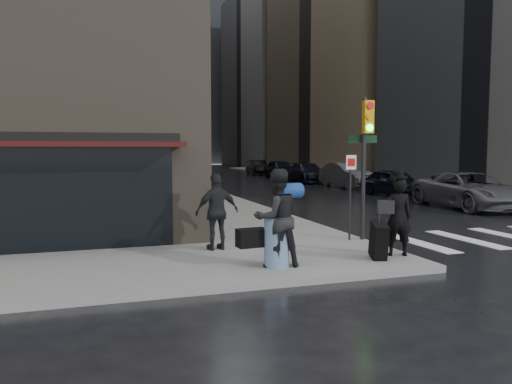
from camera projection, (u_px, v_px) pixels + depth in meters
ground at (316, 259)px, 11.54m from camera, size 140.00×140.00×0.00m
sidewalk_left at (162, 182)px, 37.09m from camera, size 4.00×50.00×0.15m
sidewalk_right at (326, 179)px, 41.28m from camera, size 3.00×50.00×0.15m
bldg_left_far at (24, 69)px, 65.07m from camera, size 22.00×20.00×26.00m
bldg_right_far at (310, 81)px, 73.44m from camera, size 22.00×20.00×25.00m
bldg_distant at (156, 71)px, 85.86m from camera, size 40.00×12.00×32.00m
man_overcoat at (394, 220)px, 11.08m from camera, size 1.23×0.90×1.93m
man_jeans at (276, 218)px, 10.08m from camera, size 1.45×0.85×2.00m
man_greycoat at (217, 212)px, 11.82m from camera, size 1.12×0.59×1.82m
traffic_light at (364, 149)px, 12.96m from camera, size 0.93×0.44×3.73m
fire_hydrant at (286, 206)px, 18.15m from camera, size 0.43×0.33×0.75m
parked_car_0 at (469, 190)px, 21.33m from camera, size 3.04×5.81×1.56m
parked_car_1 at (394, 182)px, 26.89m from camera, size 2.15×4.49×1.48m
parked_car_2 at (348, 175)px, 32.51m from camera, size 1.91×5.04×1.64m
parked_car_3 at (307, 173)px, 37.94m from camera, size 2.31×5.20×1.48m
parked_car_4 at (280, 169)px, 43.45m from camera, size 2.00×4.74×1.60m
parked_car_5 at (257, 168)px, 48.92m from camera, size 1.96×4.57×1.46m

